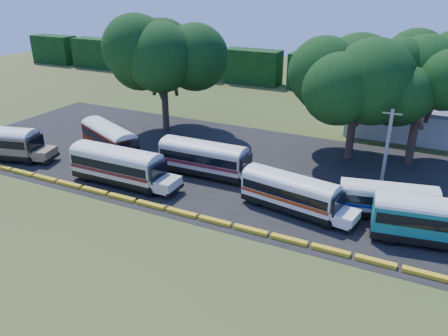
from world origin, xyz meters
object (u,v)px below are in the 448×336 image
at_px(bus_red, 110,138).
at_px(bus_white_red, 292,191).
at_px(bus_teal, 441,220).
at_px(bus_cream_west, 119,164).
at_px(tree_west, 162,52).

distance_m(bus_red, bus_white_red, 21.44).
relative_size(bus_red, bus_white_red, 1.05).
relative_size(bus_red, bus_teal, 0.95).
bearing_deg(bus_red, bus_teal, 18.59).
height_order(bus_red, bus_teal, bus_teal).
bearing_deg(bus_cream_west, bus_white_red, 7.01).
bearing_deg(bus_red, tree_west, 110.58).
distance_m(bus_red, tree_west, 12.34).
bearing_deg(tree_west, bus_teal, -22.69).
relative_size(bus_teal, tree_west, 0.80).
bearing_deg(bus_teal, bus_red, 164.86).
bearing_deg(bus_cream_west, bus_red, 135.35).
xyz_separation_m(bus_red, bus_cream_west, (5.39, -5.30, 0.06)).
distance_m(bus_cream_west, tree_west, 17.42).
distance_m(bus_white_red, bus_teal, 10.83).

